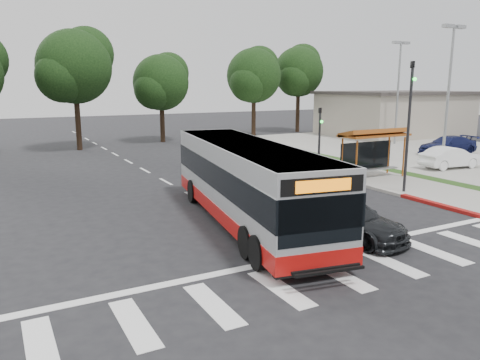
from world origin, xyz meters
TOP-DOWN VIEW (x-y plane):
  - ground at (0.00, 0.00)m, footprint 140.00×140.00m
  - sidewalk_east at (11.00, 8.00)m, footprint 4.00×40.00m
  - curb_east at (9.00, 8.00)m, footprint 0.30×40.00m
  - curb_east_red at (9.00, -2.00)m, footprint 0.32×6.00m
  - parking_lot at (23.00, 10.00)m, footprint 18.00×36.00m
  - commercial_building at (30.00, 22.00)m, footprint 14.00×10.00m
  - building_roof_cap at (30.00, 22.00)m, footprint 14.60×10.60m
  - crosswalk_ladder at (0.00, -5.00)m, footprint 18.00×2.60m
  - bus_shelter at (10.80, 5.10)m, footprint 4.20×1.60m
  - traffic_signal_ne_tall at (9.60, 1.49)m, footprint 0.18×0.37m
  - traffic_signal_ne_short at (9.60, 8.49)m, footprint 0.18×0.37m
  - lot_light_front at (18.00, 6.00)m, footprint 1.90×0.35m
  - lot_light_mid at (24.00, 16.00)m, footprint 1.90×0.35m
  - tree_ne_a at (16.08, 28.06)m, footprint 6.16×5.74m
  - tree_ne_b at (23.08, 30.06)m, footprint 6.16×5.74m
  - tree_north_a at (-1.92, 26.07)m, footprint 6.60×6.15m
  - tree_north_b at (6.07, 28.06)m, footprint 5.72×5.33m
  - transit_bus at (0.15, 0.81)m, footprint 4.63×12.50m
  - pedestrian at (-0.88, -3.53)m, footprint 0.60×0.40m
  - dark_sedan at (2.50, -2.49)m, footprint 2.64×4.83m
  - parked_car_1 at (17.52, 5.02)m, footprint 4.29×1.83m
  - parked_car_3 at (22.58, 9.25)m, footprint 4.98×2.40m

SIDE VIEW (x-z plane):
  - ground at x=0.00m, z-range 0.00..0.00m
  - crosswalk_ladder at x=0.00m, z-range 0.00..0.01m
  - parking_lot at x=23.00m, z-range 0.00..0.10m
  - sidewalk_east at x=11.00m, z-range 0.00..0.12m
  - curb_east at x=9.00m, z-range 0.00..0.15m
  - curb_east_red at x=9.00m, z-range 0.00..0.15m
  - dark_sedan at x=2.50m, z-range 0.00..1.33m
  - parked_car_1 at x=17.52m, z-range 0.10..1.47m
  - parked_car_3 at x=22.58m, z-range 0.10..1.50m
  - pedestrian at x=-0.88m, z-range 0.00..1.63m
  - transit_bus at x=0.15m, z-range 0.00..3.16m
  - commercial_building at x=30.00m, z-range 0.00..4.40m
  - bus_shelter at x=10.80m, z-range 0.92..3.78m
  - traffic_signal_ne_short at x=9.60m, z-range 0.48..4.48m
  - traffic_signal_ne_tall at x=9.60m, z-range 0.63..7.13m
  - building_roof_cap at x=30.00m, z-range 4.40..4.70m
  - tree_north_b at x=6.07m, z-range 1.45..9.88m
  - lot_light_front at x=18.00m, z-range 1.40..10.41m
  - lot_light_mid at x=24.00m, z-range 1.40..10.41m
  - tree_ne_a at x=16.08m, z-range 1.74..11.04m
  - tree_ne_b at x=23.08m, z-range 1.91..11.93m
  - tree_north_a at x=-1.92m, z-range 1.84..12.01m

